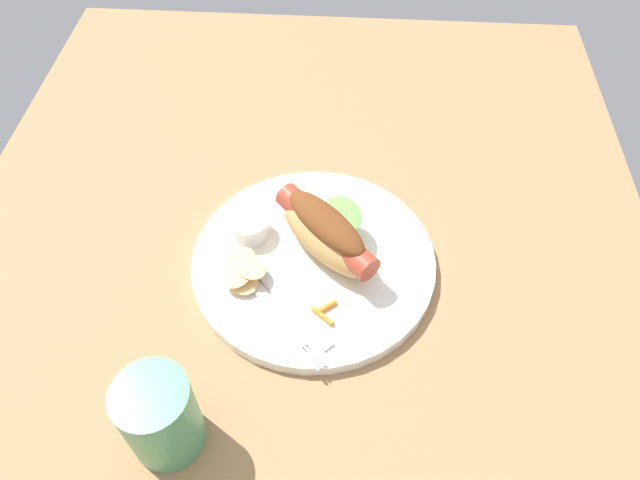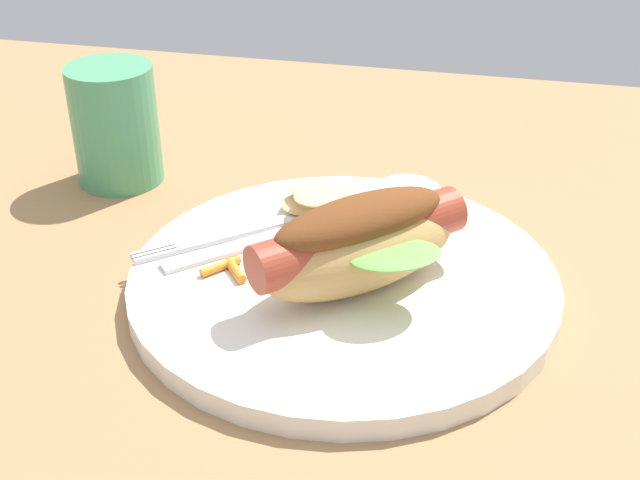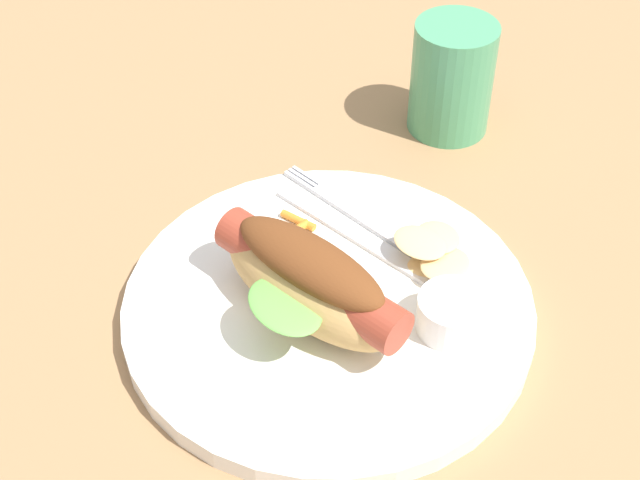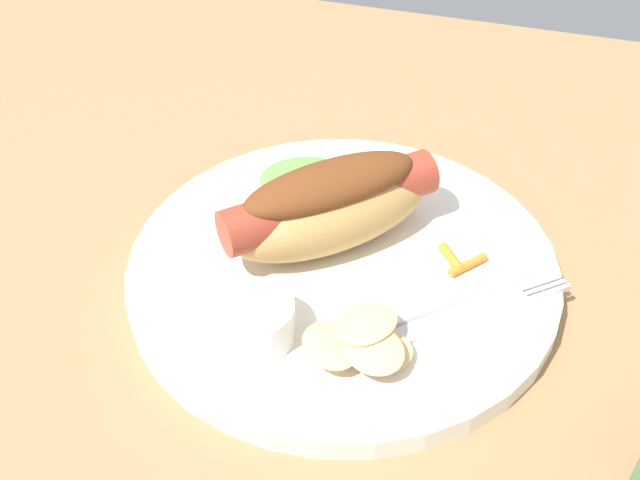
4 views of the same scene
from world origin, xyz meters
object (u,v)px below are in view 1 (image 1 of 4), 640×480
Objects in this scene: sauce_ramekin at (249,227)px; knife at (287,302)px; hot_dog at (326,232)px; plate at (314,262)px; drinking_cup at (160,417)px; fork at (280,317)px; chips_pile at (243,271)px; carrot_garnish at (324,311)px.

sauce_ramekin is 11.49cm from knife.
hot_dog is at bearing 110.82° from knife.
plate is 26.19cm from drinking_cup.
fork is (10.15, -4.54, -3.23)cm from hot_dog.
sauce_ramekin is at bearing -144.78° from hot_dog.
sauce_ramekin is at bearing 162.87° from fork.
chips_pile is at bearing -106.71° from hot_dog.
hot_dog is at bearing 134.14° from plate.
hot_dog is 1.19× the size of fork.
knife is 1.49× the size of drinking_cup.
plate is at bearing -89.64° from hot_dog.
chips_pile reaches higher than carrot_garnish.
carrot_garnish is at bearing 134.98° from drinking_cup.
hot_dog is 9.53cm from knife.
plate is 3.67× the size of chips_pile.
fork is at bearing -78.20° from carrot_garnish.
carrot_garnish is at bearing 42.44° from sauce_ramekin.
drinking_cup is (14.65, -14.67, 3.19)cm from carrot_garnish.
fork is 17.09cm from drinking_cup.
hot_dog is 11.58cm from fork.
sauce_ramekin reaches higher than plate.
drinking_cup is at bearing -10.17° from sauce_ramekin.
sauce_ramekin is at bearing -137.56° from carrot_garnish.
hot_dog reaches higher than chips_pile.
drinking_cup is (22.39, -12.87, 4.32)cm from plate.
carrot_garnish is 20.98cm from drinking_cup.
hot_dog is 27.74cm from drinking_cup.
hot_dog is 10.10cm from sauce_ramekin.
plate is 1.94× the size of knife.
plate is 8.52× the size of carrot_garnish.
carrot_garnish reaches higher than plate.
plate is at bearing 120.11° from fork.
drinking_cup is (15.76, -10.31, 3.34)cm from knife.
hot_dog is at bearing 148.98° from drinking_cup.
carrot_garnish is at bearing 61.48° from fork.
knife is (9.90, 5.71, -1.16)cm from sauce_ramekin.
plate is at bearing 68.43° from sauce_ramekin.
fork is 1.20× the size of drinking_cup.
plate is 9.35cm from fork.
chips_pile is (-3.20, -5.43, 1.01)cm from knife.
drinking_cup is at bearing -14.43° from chips_pile.
drinking_cup reaches higher than carrot_garnish.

